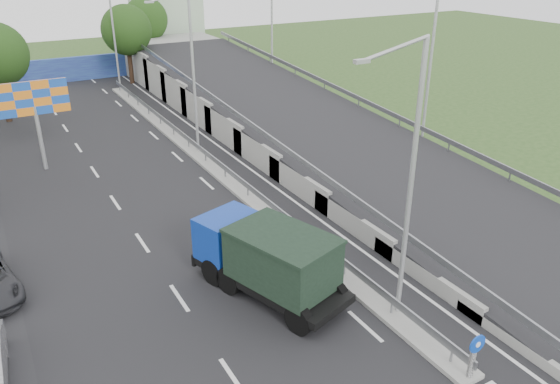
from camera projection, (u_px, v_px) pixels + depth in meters
road_surface at (183, 196)px, 30.18m from camera, size 26.00×90.00×0.04m
median at (206, 162)px, 34.65m from camera, size 1.00×44.00×0.20m
overpass_ramp at (306, 120)px, 37.33m from camera, size 10.00×50.00×3.50m
median_guardrail at (205, 152)px, 34.38m from camera, size 0.09×44.00×0.71m
sign_bollard at (474, 356)px, 16.98m from camera, size 0.64×0.23×1.67m
lamp_post_near at (408, 173)px, 18.08m from camera, size 2.74×0.18×10.08m
lamp_post_mid at (190, 66)px, 33.92m from camera, size 2.74×0.18×10.08m
lamp_post_far at (111, 27)px, 49.76m from camera, size 2.74×0.18×10.08m
blue_wall at (61, 70)px, 54.58m from camera, size 30.00×0.50×2.40m
church at (166, 12)px, 65.48m from camera, size 7.00×7.00×13.80m
billboard at (34, 103)px, 32.09m from camera, size 4.00×0.24×5.50m
tree_median_far at (126, 30)px, 52.45m from camera, size 4.80×4.80×7.60m
tree_ramp_far at (146, 20)px, 59.79m from camera, size 4.80×4.80×7.60m
dump_truck at (267, 257)px, 21.22m from camera, size 4.33×7.07×2.93m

